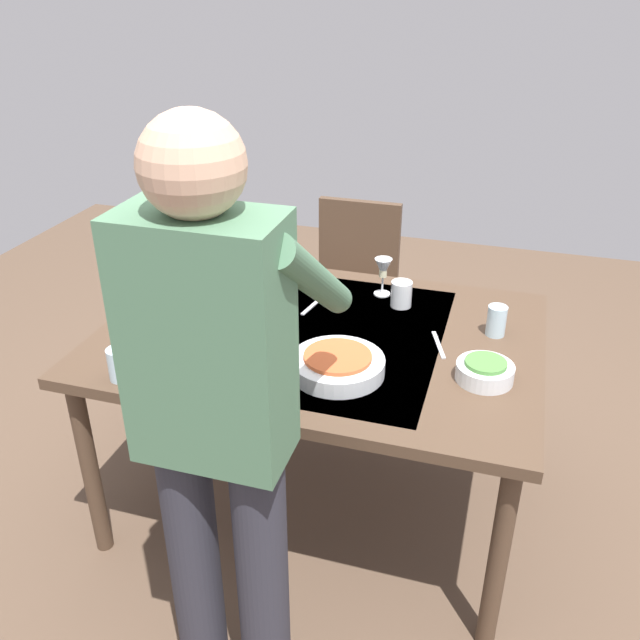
# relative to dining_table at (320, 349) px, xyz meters

# --- Properties ---
(ground_plane) EXTENTS (6.00, 6.00, 0.00)m
(ground_plane) POSITION_rel_dining_table_xyz_m (0.00, 0.00, -0.70)
(ground_plane) COLOR brown
(dining_table) EXTENTS (1.53, 1.09, 0.77)m
(dining_table) POSITION_rel_dining_table_xyz_m (0.00, 0.00, 0.00)
(dining_table) COLOR #4C3828
(dining_table) RESTS_ON ground_plane
(chair_near) EXTENTS (0.40, 0.40, 0.91)m
(chair_near) POSITION_rel_dining_table_xyz_m (0.11, -0.93, -0.17)
(chair_near) COLOR #352114
(chair_near) RESTS_ON ground_plane
(person_server) EXTENTS (0.42, 0.61, 1.69)m
(person_server) POSITION_rel_dining_table_xyz_m (0.01, 0.80, 0.26)
(person_server) COLOR #2D2D38
(person_server) RESTS_ON ground_plane
(wine_bottle) EXTENTS (0.07, 0.07, 0.30)m
(wine_bottle) POSITION_rel_dining_table_xyz_m (0.14, 0.27, 0.18)
(wine_bottle) COLOR black
(wine_bottle) RESTS_ON dining_table
(wine_glass_left) EXTENTS (0.07, 0.07, 0.15)m
(wine_glass_left) POSITION_rel_dining_table_xyz_m (-0.14, -0.36, 0.17)
(wine_glass_left) COLOR white
(wine_glass_left) RESTS_ON dining_table
(water_cup_near_left) EXTENTS (0.08, 0.08, 0.10)m
(water_cup_near_left) POSITION_rel_dining_table_xyz_m (-0.23, -0.29, 0.12)
(water_cup_near_left) COLOR silver
(water_cup_near_left) RESTS_ON dining_table
(water_cup_near_right) EXTENTS (0.07, 0.07, 0.11)m
(water_cup_near_right) POSITION_rel_dining_table_xyz_m (0.36, -0.37, 0.12)
(water_cup_near_right) COLOR silver
(water_cup_near_right) RESTS_ON dining_table
(water_cup_far_left) EXTENTS (0.07, 0.07, 0.11)m
(water_cup_far_left) POSITION_rel_dining_table_xyz_m (0.51, 0.46, 0.12)
(water_cup_far_left) COLOR silver
(water_cup_far_left) RESTS_ON dining_table
(water_cup_far_right) EXTENTS (0.07, 0.07, 0.11)m
(water_cup_far_right) POSITION_rel_dining_table_xyz_m (-0.59, -0.16, 0.12)
(water_cup_far_right) COLOR silver
(water_cup_far_right) RESTS_ON dining_table
(serving_bowl_pasta) EXTENTS (0.30, 0.30, 0.07)m
(serving_bowl_pasta) POSITION_rel_dining_table_xyz_m (-0.13, 0.24, 0.10)
(serving_bowl_pasta) COLOR silver
(serving_bowl_pasta) RESTS_ON dining_table
(side_bowl_salad) EXTENTS (0.18, 0.18, 0.07)m
(side_bowl_salad) POSITION_rel_dining_table_xyz_m (-0.58, 0.14, 0.10)
(side_bowl_salad) COLOR silver
(side_bowl_salad) RESTS_ON dining_table
(side_bowl_bread) EXTENTS (0.16, 0.16, 0.07)m
(side_bowl_bread) POSITION_rel_dining_table_xyz_m (0.51, -0.32, 0.10)
(side_bowl_bread) COLOR silver
(side_bowl_bread) RESTS_ON dining_table
(dinner_plate_near) EXTENTS (0.23, 0.23, 0.01)m
(dinner_plate_near) POSITION_rel_dining_table_xyz_m (0.27, 0.03, 0.08)
(dinner_plate_near) COLOR silver
(dinner_plate_near) RESTS_ON dining_table
(table_knife) EXTENTS (0.05, 0.20, 0.00)m
(table_knife) POSITION_rel_dining_table_xyz_m (0.08, -0.21, 0.07)
(table_knife) COLOR silver
(table_knife) RESTS_ON dining_table
(table_fork) EXTENTS (0.07, 0.17, 0.00)m
(table_fork) POSITION_rel_dining_table_xyz_m (-0.41, -0.03, 0.07)
(table_fork) COLOR silver
(table_fork) RESTS_ON dining_table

